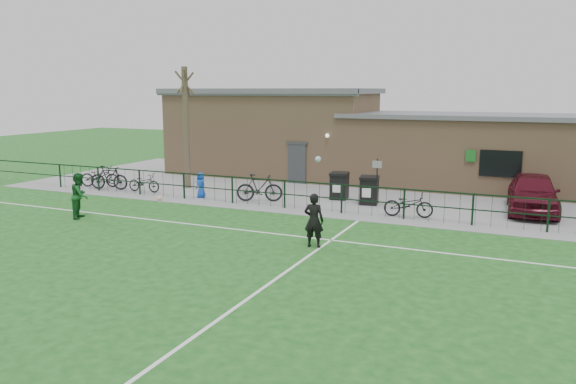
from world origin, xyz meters
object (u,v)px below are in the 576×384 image
at_px(wheelie_bin_right, 369,191).
at_px(spectator_child, 201,185).
at_px(sign_post, 377,182).
at_px(bicycle_b, 109,178).
at_px(bicycle_d, 259,188).
at_px(outfield_player, 80,195).
at_px(bicycle_a, 100,176).
at_px(wheelie_bin_left, 339,187).
at_px(bicycle_e, 408,204).
at_px(ball_ground, 159,198).
at_px(bare_tree, 186,128).
at_px(car_maroon, 533,193).
at_px(bicycle_c, 144,183).

distance_m(wheelie_bin_right, spectator_child, 7.64).
bearing_deg(sign_post, bicycle_b, -172.74).
height_order(bicycle_d, outfield_player, outfield_player).
height_order(sign_post, bicycle_a, sign_post).
bearing_deg(wheelie_bin_left, bicycle_a, -178.77).
bearing_deg(bicycle_e, ball_ground, 88.49).
height_order(bare_tree, bicycle_e, bare_tree).
bearing_deg(car_maroon, outfield_player, -156.33).
height_order(wheelie_bin_left, bicycle_e, wheelie_bin_left).
bearing_deg(outfield_player, wheelie_bin_left, -70.97).
distance_m(bare_tree, spectator_child, 3.73).
xyz_separation_m(wheelie_bin_left, bicycle_c, (-9.21, -2.16, -0.11)).
height_order(bare_tree, bicycle_a, bare_tree).
relative_size(sign_post, spectator_child, 1.73).
distance_m(bare_tree, car_maroon, 16.11).
height_order(bare_tree, wheelie_bin_left, bare_tree).
relative_size(bicycle_e, outfield_player, 1.07).
height_order(bicycle_b, bicycle_d, bicycle_d).
xyz_separation_m(bare_tree, sign_post, (9.85, -0.38, -1.98)).
bearing_deg(bicycle_a, bicycle_b, -131.04).
bearing_deg(ball_ground, wheelie_bin_left, 26.58).
xyz_separation_m(bare_tree, outfield_player, (0.04, -7.33, -2.12)).
bearing_deg(sign_post, spectator_child, -168.41).
xyz_separation_m(bicycle_c, bicycle_d, (6.19, 0.15, 0.16)).
height_order(bicycle_c, spectator_child, spectator_child).
bearing_deg(sign_post, bicycle_d, -164.98).
bearing_deg(sign_post, ball_ground, -162.22).
distance_m(sign_post, bicycle_e, 2.50).
bearing_deg(bare_tree, bicycle_d, -19.11).
relative_size(bare_tree, bicycle_e, 3.20).
distance_m(car_maroon, bicycle_c, 17.41).
xyz_separation_m(wheelie_bin_right, bicycle_b, (-12.74, -1.77, 0.03)).
bearing_deg(bicycle_a, outfield_player, -160.27).
bearing_deg(outfield_player, bicycle_c, -11.53).
bearing_deg(bicycle_b, car_maroon, -94.64).
relative_size(bare_tree, bicycle_c, 3.53).
distance_m(sign_post, ball_ground, 9.63).
bearing_deg(bicycle_b, outfield_player, -161.16).
xyz_separation_m(wheelie_bin_right, bicycle_a, (-13.73, -1.33, -0.03)).
bearing_deg(sign_post, bicycle_e, -44.83).
height_order(wheelie_bin_right, ball_ground, wheelie_bin_right).
distance_m(bare_tree, outfield_player, 7.63).
distance_m(wheelie_bin_left, ball_ground, 8.09).
height_order(bicycle_c, outfield_player, outfield_player).
distance_m(bicycle_c, bicycle_d, 6.19).
bearing_deg(spectator_child, bicycle_b, -160.22).
bearing_deg(wheelie_bin_right, bicycle_c, 178.58).
xyz_separation_m(bicycle_a, bicycle_b, (0.99, -0.44, 0.06)).
bearing_deg(outfield_player, bare_tree, -24.65).
relative_size(car_maroon, bicycle_d, 2.29).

